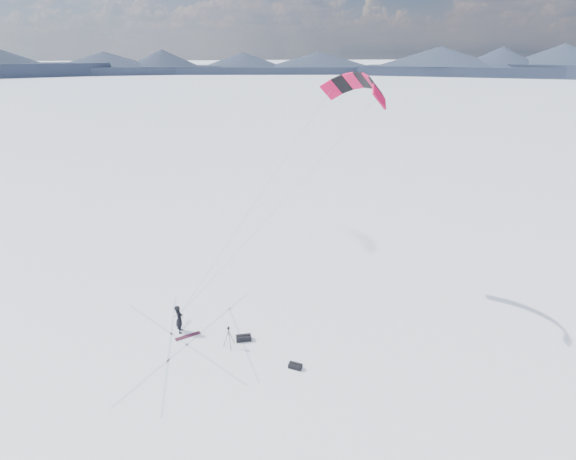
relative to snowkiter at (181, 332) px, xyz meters
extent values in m
plane|color=white|center=(2.18, -1.79, 0.00)|extent=(1800.00, 1800.00, 0.00)
cube|color=#1C2435|center=(177.21, 266.11, 2.88)|extent=(150.19, 119.71, 5.76)
cone|color=#1C2435|center=(177.21, 266.11, 5.76)|extent=(88.58, 88.58, 8.00)
cube|color=#1C2435|center=(80.74, 308.42, 2.88)|extent=(156.46, 80.45, 5.76)
cone|color=#1C2435|center=(80.74, 308.42, 5.76)|extent=(77.75, 77.75, 8.00)
cube|color=#1C2435|center=(-24.24, 317.12, 2.88)|extent=(153.20, 57.23, 5.76)
cone|color=#1C2435|center=(-24.24, 317.12, 5.76)|extent=(69.07, 69.07, 8.00)
cube|color=silver|center=(-2.82, -5.79, 0.00)|extent=(6.00, 0.12, 0.01)
cube|color=silver|center=(-1.12, -3.49, 0.00)|extent=(3.52, 7.29, 0.01)
cube|color=silver|center=(0.58, -1.19, 0.00)|extent=(6.45, 7.79, 0.01)
cube|color=silver|center=(2.28, 1.11, 0.00)|extent=(11.66, 3.07, 0.01)
imported|color=black|center=(0.00, 0.00, 0.00)|extent=(0.45, 0.66, 1.75)
cube|color=maroon|center=(0.40, -0.53, 0.02)|extent=(1.46, 0.66, 0.04)
cylinder|color=black|center=(2.76, -1.91, 0.55)|extent=(0.32, 0.24, 1.10)
cylinder|color=black|center=(2.46, -1.95, 0.55)|extent=(0.35, 0.17, 1.10)
cylinder|color=black|center=(2.64, -2.19, 0.55)|extent=(0.07, 0.37, 1.10)
cylinder|color=black|center=(2.62, -2.01, 0.93)|extent=(0.03, 0.03, 0.34)
cube|color=black|center=(2.62, -2.01, 1.15)|extent=(0.09, 0.09, 0.05)
cube|color=black|center=(2.62, -2.01, 1.24)|extent=(0.15, 0.14, 0.10)
cylinder|color=black|center=(2.62, -1.93, 1.24)|extent=(0.07, 0.10, 0.07)
cube|color=black|center=(3.44, -1.62, 0.16)|extent=(0.85, 0.44, 0.31)
cylinder|color=black|center=(3.44, -1.62, 0.33)|extent=(0.79, 0.13, 0.08)
cube|color=black|center=(5.72, -4.44, 0.13)|extent=(0.75, 0.66, 0.25)
cylinder|color=black|center=(5.72, -4.44, 0.27)|extent=(0.58, 0.43, 0.08)
cube|color=#D3083B|center=(11.29, 0.22, 12.75)|extent=(1.17, 0.95, 1.32)
cube|color=black|center=(11.47, 0.96, 13.11)|extent=(1.02, 1.03, 1.19)
cube|color=#D3083B|center=(11.50, 1.79, 13.34)|extent=(0.97, 1.06, 1.05)
cube|color=black|center=(11.37, 2.66, 13.42)|extent=(1.11, 1.06, 0.90)
cube|color=#D3083B|center=(11.10, 3.48, 13.34)|extent=(1.24, 1.02, 1.05)
cube|color=black|center=(10.71, 4.22, 13.11)|extent=(1.35, 0.93, 1.19)
cube|color=#D3083B|center=(10.22, 4.81, 12.75)|extent=(1.43, 0.79, 1.32)
cylinder|color=gray|center=(5.65, 0.11, 6.94)|extent=(11.31, 0.24, 11.64)
cylinder|color=gray|center=(5.11, 2.40, 6.94)|extent=(10.24, 4.83, 11.64)
cylinder|color=black|center=(0.00, 0.00, 1.12)|extent=(0.54, 0.15, 0.03)
camera|label=1|loc=(1.53, -20.74, 14.88)|focal=26.00mm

